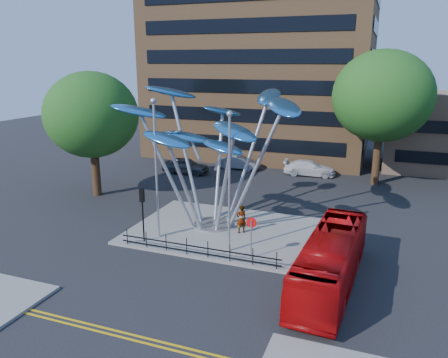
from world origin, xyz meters
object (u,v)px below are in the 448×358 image
at_px(tree_right, 383,96).
at_px(street_lamp_left, 156,157).
at_px(parked_car_right, 310,168).
at_px(tree_left, 91,115).
at_px(no_entry_sign_island, 251,231).
at_px(pedestrian, 241,219).
at_px(leaf_sculpture, 212,127).
at_px(parked_car_mid, 239,162).
at_px(street_lamp_right, 229,170).
at_px(red_bus, 331,260).
at_px(parked_car_left, 186,166).
at_px(traffic_light_island, 142,203).

height_order(tree_right, street_lamp_left, tree_right).
bearing_deg(parked_car_right, street_lamp_left, 156.86).
xyz_separation_m(tree_left, no_entry_sign_island, (16.00, -7.48, -4.98)).
relative_size(tree_left, pedestrian, 5.45).
distance_m(tree_left, parked_car_right, 21.32).
relative_size(leaf_sculpture, parked_car_right, 2.50).
bearing_deg(parked_car_mid, street_lamp_left, -177.80).
distance_m(tree_left, parked_car_mid, 16.61).
bearing_deg(street_lamp_left, parked_car_mid, 93.34).
distance_m(no_entry_sign_island, pedestrian, 3.89).
xyz_separation_m(street_lamp_right, parked_car_mid, (-6.14, 20.00, -4.38)).
relative_size(street_lamp_left, parked_car_mid, 2.04).
distance_m(red_bus, pedestrian, 7.91).
height_order(tree_right, parked_car_left, tree_right).
bearing_deg(parked_car_left, street_lamp_left, -163.05).
height_order(no_entry_sign_island, parked_car_mid, no_entry_sign_island).
bearing_deg(no_entry_sign_island, street_lamp_left, 171.39).
xyz_separation_m(street_lamp_left, no_entry_sign_island, (6.50, -0.98, -3.54)).
bearing_deg(street_lamp_left, no_entry_sign_island, -8.61).
bearing_deg(traffic_light_island, parked_car_mid, 91.79).
relative_size(tree_right, parked_car_mid, 2.81).
bearing_deg(parked_car_mid, parked_car_left, 127.95).
distance_m(traffic_light_island, parked_car_mid, 20.60).
xyz_separation_m(parked_car_mid, parked_car_right, (7.41, 0.00, 0.03)).
bearing_deg(traffic_light_island, red_bus, -6.44).
height_order(tree_left, leaf_sculpture, tree_left).
relative_size(tree_right, no_entry_sign_island, 4.94).
height_order(tree_left, red_bus, tree_left).
relative_size(no_entry_sign_island, parked_car_left, 0.52).
relative_size(tree_right, street_lamp_right, 1.46).
xyz_separation_m(traffic_light_island, parked_car_left, (-5.14, 16.84, -1.81)).
relative_size(traffic_light_island, no_entry_sign_island, 1.40).
relative_size(leaf_sculpture, red_bus, 1.28).
bearing_deg(parked_car_left, leaf_sculpture, -150.13).
relative_size(tree_right, street_lamp_left, 1.38).
height_order(red_bus, pedestrian, red_bus).
bearing_deg(street_lamp_left, pedestrian, 26.95).
bearing_deg(tree_left, leaf_sculpture, -15.55).
bearing_deg(red_bus, tree_left, 159.94).
relative_size(tree_left, parked_car_right, 2.03).
relative_size(no_entry_sign_island, parked_car_mid, 0.57).
distance_m(leaf_sculpture, red_bus, 11.64).
relative_size(traffic_light_island, parked_car_right, 0.67).
relative_size(tree_left, traffic_light_island, 3.01).
relative_size(tree_right, traffic_light_island, 3.54).
relative_size(traffic_light_island, red_bus, 0.34).
xyz_separation_m(parked_car_left, parked_car_right, (11.91, 3.66, -0.06)).
height_order(leaf_sculpture, parked_car_right, leaf_sculpture).
bearing_deg(parked_car_left, tree_right, -84.31).
distance_m(traffic_light_island, parked_car_right, 21.67).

